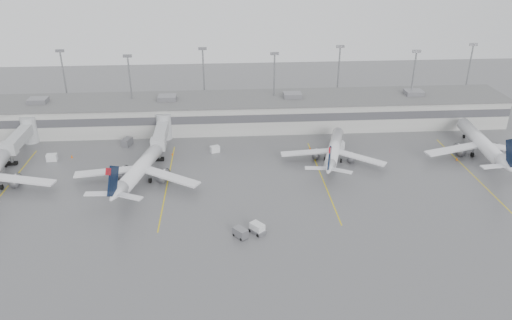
{
  "coord_description": "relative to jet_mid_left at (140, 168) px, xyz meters",
  "views": [
    {
      "loc": [
        -4.48,
        -75.75,
        52.16
      ],
      "look_at": [
        2.37,
        24.0,
        5.0
      ],
      "focal_mm": 35.0,
      "sensor_mm": 36.0,
      "label": 1
    }
  ],
  "objects": [
    {
      "name": "cone_d",
      "position": [
        75.57,
        5.69,
        -2.91
      ],
      "size": [
        0.47,
        0.47,
        0.75
      ],
      "primitive_type": "cone",
      "color": "#FF6505",
      "rests_on": "ground"
    },
    {
      "name": "light_masts",
      "position": [
        23.36,
        38.38,
        8.74
      ],
      "size": [
        142.4,
        8.0,
        20.6
      ],
      "color": "gray",
      "rests_on": "ground"
    },
    {
      "name": "ground",
      "position": [
        23.36,
        -25.37,
        -3.28
      ],
      "size": [
        260.0,
        260.0,
        0.0
      ],
      "primitive_type": "plane",
      "color": "#555557",
      "rests_on": "ground"
    },
    {
      "name": "jet_mid_right",
      "position": [
        45.24,
        7.52,
        -0.41
      ],
      "size": [
        24.31,
        27.68,
        9.24
      ],
      "rotation": [
        0.0,
        0.0,
        -0.31
      ],
      "color": "white",
      "rests_on": "ground"
    },
    {
      "name": "gse_loader",
      "position": [
        -6.49,
        20.58,
        -2.32
      ],
      "size": [
        2.91,
        3.57,
        1.92
      ],
      "primitive_type": "cube",
      "rotation": [
        0.0,
        0.0,
        -0.37
      ],
      "color": "slate",
      "rests_on": "ground"
    },
    {
      "name": "jet_mid_left",
      "position": [
        0.0,
        0.0,
        0.0
      ],
      "size": [
        28.29,
        32.09,
        10.56
      ],
      "rotation": [
        0.0,
        0.0,
        -0.24
      ],
      "color": "white",
      "rests_on": "ground"
    },
    {
      "name": "cone_b",
      "position": [
        5.74,
        13.52,
        -2.92
      ],
      "size": [
        0.46,
        0.46,
        0.73
      ],
      "primitive_type": "cone",
      "color": "#FF6505",
      "rests_on": "ground"
    },
    {
      "name": "cone_c",
      "position": [
        40.78,
        14.63,
        -2.9
      ],
      "size": [
        0.48,
        0.48,
        0.76
      ],
      "primitive_type": "cone",
      "color": "#FF6505",
      "rests_on": "ground"
    },
    {
      "name": "jet_bridge_left",
      "position": [
        -32.14,
        20.35,
        0.59
      ],
      "size": [
        4.0,
        17.2,
        7.0
      ],
      "color": "#A8ABAE",
      "rests_on": "ground"
    },
    {
      "name": "gse_uld_a",
      "position": [
        -23.32,
        12.27,
        -2.42
      ],
      "size": [
        2.55,
        1.79,
        1.73
      ],
      "primitive_type": "cube",
      "rotation": [
        0.0,
        0.0,
        0.07
      ],
      "color": "silver",
      "rests_on": "ground"
    },
    {
      "name": "gse_uld_c",
      "position": [
        48.15,
        14.66,
        -2.32
      ],
      "size": [
        2.82,
        1.96,
        1.92
      ],
      "primitive_type": "cube",
      "rotation": [
        0.0,
        0.0,
        0.06
      ],
      "color": "silver",
      "rests_on": "ground"
    },
    {
      "name": "baggage_cart",
      "position": [
        21.31,
        -23.89,
        -2.34
      ],
      "size": [
        3.02,
        3.19,
        1.8
      ],
      "rotation": [
        0.0,
        0.0,
        0.68
      ],
      "color": "slate",
      "rests_on": "ground"
    },
    {
      "name": "cone_a",
      "position": [
        -18.97,
        13.61,
        -2.9
      ],
      "size": [
        0.48,
        0.48,
        0.77
      ],
      "primitive_type": "cone",
      "color": "#FF6505",
      "rests_on": "ground"
    },
    {
      "name": "stand_markings",
      "position": [
        23.36,
        -1.37,
        -3.28
      ],
      "size": [
        105.25,
        40.0,
        0.01
      ],
      "color": "#D8BF0C",
      "rests_on": "ground"
    },
    {
      "name": "baggage_tug",
      "position": [
        24.51,
        -22.69,
        -2.5
      ],
      "size": [
        3.43,
        3.6,
        2.0
      ],
      "rotation": [
        0.0,
        0.0,
        0.68
      ],
      "color": "silver",
      "rests_on": "ground"
    },
    {
      "name": "jet_far_right",
      "position": [
        82.54,
        7.69,
        0.11
      ],
      "size": [
        29.96,
        33.7,
        10.9
      ],
      "rotation": [
        0.0,
        0.0,
        -0.09
      ],
      "color": "white",
      "rests_on": "ground"
    },
    {
      "name": "terminal",
      "position": [
        23.36,
        32.61,
        0.89
      ],
      "size": [
        152.0,
        17.0,
        9.45
      ],
      "color": "#A8A8A3",
      "rests_on": "ground"
    },
    {
      "name": "gse_uld_b",
      "position": [
        16.39,
        14.7,
        -2.48
      ],
      "size": [
        2.65,
        2.2,
        1.6
      ],
      "primitive_type": "cube",
      "rotation": [
        0.0,
        0.0,
        0.35
      ],
      "color": "silver",
      "rests_on": "ground"
    },
    {
      "name": "jet_bridge_right",
      "position": [
        2.86,
        20.35,
        0.59
      ],
      "size": [
        4.0,
        17.2,
        7.0
      ],
      "color": "#A8ABAE",
      "rests_on": "ground"
    }
  ]
}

